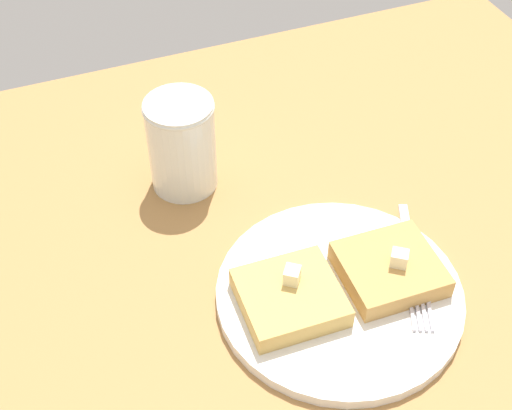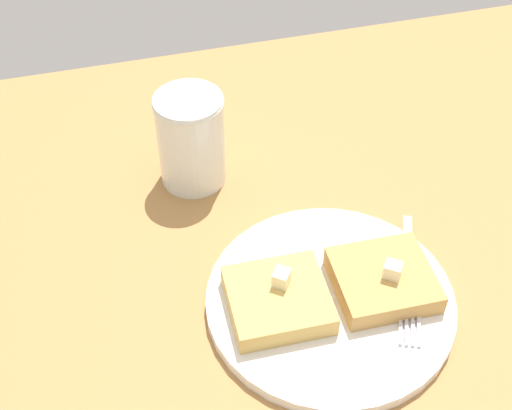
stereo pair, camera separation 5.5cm
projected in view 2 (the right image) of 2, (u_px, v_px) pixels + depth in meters
The scene contains 8 objects.
table_surface at pixel (304, 355), 65.41cm from camera, with size 100.08×100.08×2.33cm, color #A57641.
plate at pixel (330, 301), 67.43cm from camera, with size 23.55×23.55×1.26cm.
toast_slice_left at pixel (278, 300), 65.45cm from camera, with size 9.06×8.56×2.17cm, color tan.
toast_slice_middle at pixel (383, 280), 67.11cm from camera, with size 9.06×8.56×2.17cm, color tan.
butter_pat_primary at pixel (281, 278), 64.91cm from camera, with size 1.56×1.41×1.56cm, color beige.
butter_pat_secondary at pixel (393, 270), 65.55cm from camera, with size 1.56×1.41×1.56cm, color #F4EDC2.
fork at pixel (409, 285), 67.85cm from camera, with size 7.52×15.31×0.36cm.
syrup_jar at pixel (191, 142), 77.04cm from camera, with size 7.52×7.52×10.89cm.
Camera 2 is at (-13.72, -34.03, 57.21)cm, focal length 50.00 mm.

